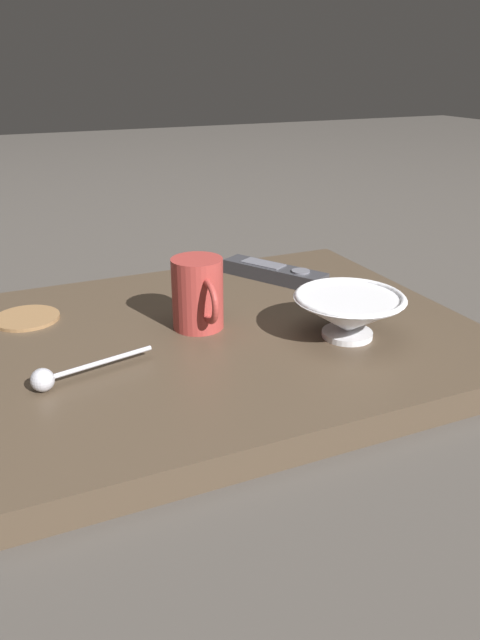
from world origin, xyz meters
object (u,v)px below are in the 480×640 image
at_px(coffee_mug, 198,294).
at_px(teaspoon, 54,376).
at_px(cereal_bowl, 349,313).
at_px(tv_remote_near, 274,273).
at_px(drink_coaster, 27,318).

relative_size(coffee_mug, teaspoon, 0.71).
distance_m(cereal_bowl, teaspoon, 0.39).
xyz_separation_m(teaspoon, tv_remote_near, (0.23, -0.40, -0.00)).
relative_size(cereal_bowl, drink_coaster, 1.60).
height_order(coffee_mug, drink_coaster, coffee_mug).
distance_m(coffee_mug, tv_remote_near, 0.24).
relative_size(teaspoon, tv_remote_near, 0.82).
height_order(cereal_bowl, teaspoon, cereal_bowl).
xyz_separation_m(teaspoon, drink_coaster, (0.22, 0.01, -0.01)).
distance_m(coffee_mug, drink_coaster, 0.26).
height_order(tv_remote_near, drink_coaster, tv_remote_near).
height_order(teaspoon, drink_coaster, teaspoon).
xyz_separation_m(coffee_mug, teaspoon, (-0.09, 0.21, -0.04)).
bearing_deg(teaspoon, tv_remote_near, -60.16).
bearing_deg(tv_remote_near, coffee_mug, 125.88).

